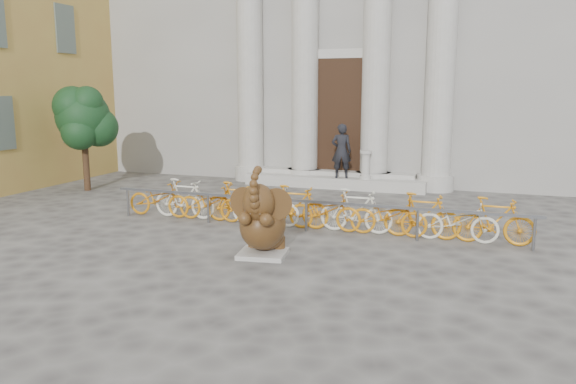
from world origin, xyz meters
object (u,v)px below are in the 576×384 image
(bike_rack, at_px, (309,208))
(pedestrian, at_px, (341,151))
(tree, at_px, (84,118))
(elephant_statue, at_px, (262,224))

(bike_rack, bearing_deg, pedestrian, 96.25)
(bike_rack, height_order, pedestrian, pedestrian)
(bike_rack, relative_size, tree, 3.02)
(bike_rack, xyz_separation_m, tree, (-8.15, 2.41, 1.80))
(elephant_statue, relative_size, bike_rack, 0.18)
(elephant_statue, xyz_separation_m, tree, (-7.97, 4.82, 1.64))
(tree, relative_size, pedestrian, 1.87)
(bike_rack, xyz_separation_m, pedestrian, (-0.59, 5.40, 0.74))
(tree, height_order, pedestrian, tree)
(bike_rack, height_order, tree, tree)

